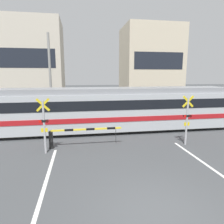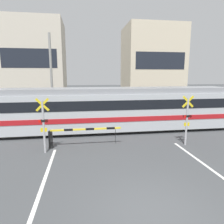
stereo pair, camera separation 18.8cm
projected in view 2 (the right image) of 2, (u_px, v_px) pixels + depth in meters
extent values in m
plane|color=#444749|center=(152.00, 214.00, 5.84)|extent=(160.00, 160.00, 0.00)
cube|color=#5B564C|center=(111.00, 133.00, 13.93)|extent=(50.00, 0.10, 0.08)
cube|color=#5B564C|center=(108.00, 128.00, 15.33)|extent=(50.00, 0.10, 0.08)
cube|color=white|center=(35.00, 207.00, 6.15)|extent=(0.14, 9.69, 0.01)
cube|color=#B7BCC1|center=(117.00, 110.00, 14.45)|extent=(16.65, 2.70, 2.53)
cube|color=gray|center=(117.00, 90.00, 14.19)|extent=(16.48, 2.38, 0.36)
cube|color=red|center=(117.00, 115.00, 14.52)|extent=(16.66, 2.75, 0.32)
cube|color=black|center=(117.00, 103.00, 14.35)|extent=(15.98, 2.74, 0.64)
cylinder|color=black|center=(42.00, 131.00, 13.19)|extent=(0.76, 0.12, 0.76)
cylinder|color=black|center=(46.00, 126.00, 14.59)|extent=(0.76, 0.12, 0.76)
cylinder|color=black|center=(188.00, 125.00, 14.72)|extent=(0.76, 0.12, 0.76)
cylinder|color=black|center=(178.00, 121.00, 16.12)|extent=(0.76, 0.12, 0.76)
cube|color=black|center=(51.00, 140.00, 11.02)|extent=(0.20, 0.20, 0.98)
cube|color=yellow|center=(86.00, 129.00, 11.22)|extent=(3.95, 0.09, 0.09)
cube|color=black|center=(68.00, 130.00, 11.08)|extent=(0.47, 0.10, 0.10)
cube|color=black|center=(90.00, 129.00, 11.25)|extent=(0.47, 0.10, 0.10)
cube|color=black|center=(111.00, 128.00, 11.43)|extent=(0.47, 0.10, 0.10)
cylinder|color=black|center=(115.00, 136.00, 11.55)|extent=(0.02, 0.02, 0.81)
cube|color=black|center=(147.00, 115.00, 17.81)|extent=(0.20, 0.20, 0.98)
cube|color=yellow|center=(125.00, 110.00, 17.43)|extent=(3.95, 0.09, 0.09)
cube|color=black|center=(136.00, 110.00, 17.57)|extent=(0.47, 0.10, 0.10)
cube|color=black|center=(123.00, 110.00, 17.40)|extent=(0.47, 0.10, 0.10)
cube|color=black|center=(109.00, 110.00, 17.22)|extent=(0.47, 0.10, 0.10)
cylinder|color=black|center=(106.00, 116.00, 17.26)|extent=(0.02, 0.02, 0.81)
cylinder|color=#B2B2B7|center=(44.00, 127.00, 10.21)|extent=(0.11, 0.11, 2.76)
cube|color=yellow|center=(42.00, 105.00, 10.00)|extent=(0.68, 0.04, 0.68)
cube|color=yellow|center=(42.00, 105.00, 10.00)|extent=(0.68, 0.04, 0.68)
cube|color=black|center=(43.00, 121.00, 10.15)|extent=(0.44, 0.12, 0.12)
cylinder|color=red|center=(40.00, 121.00, 10.05)|extent=(0.15, 0.03, 0.15)
cylinder|color=#4C0C0C|center=(47.00, 121.00, 10.10)|extent=(0.15, 0.03, 0.15)
cube|color=yellow|center=(44.00, 130.00, 10.21)|extent=(0.32, 0.03, 0.20)
cylinder|color=#B2B2B7|center=(187.00, 122.00, 11.37)|extent=(0.11, 0.11, 2.76)
cube|color=yellow|center=(188.00, 102.00, 11.16)|extent=(0.68, 0.04, 0.68)
cube|color=yellow|center=(188.00, 102.00, 11.16)|extent=(0.68, 0.04, 0.68)
cube|color=black|center=(187.00, 116.00, 11.31)|extent=(0.44, 0.12, 0.12)
cylinder|color=red|center=(185.00, 117.00, 11.21)|extent=(0.15, 0.03, 0.15)
cylinder|color=#4C0C0C|center=(191.00, 116.00, 11.26)|extent=(0.15, 0.03, 0.15)
cube|color=yellow|center=(187.00, 124.00, 11.38)|extent=(0.32, 0.03, 0.20)
cylinder|color=#33384C|center=(93.00, 112.00, 19.49)|extent=(0.13, 0.13, 0.87)
cylinder|color=#33384C|center=(95.00, 112.00, 19.52)|extent=(0.13, 0.13, 0.87)
cube|color=#386647|center=(94.00, 104.00, 19.36)|extent=(0.38, 0.22, 0.69)
sphere|color=tan|center=(94.00, 100.00, 19.28)|extent=(0.24, 0.24, 0.24)
cube|color=beige|center=(36.00, 65.00, 25.69)|extent=(7.26, 6.32, 10.74)
cube|color=#1E232D|center=(29.00, 58.00, 22.51)|extent=(6.10, 0.03, 2.15)
cube|color=beige|center=(152.00, 66.00, 28.02)|extent=(7.63, 6.32, 10.55)
cube|color=#1E232D|center=(161.00, 61.00, 24.84)|extent=(6.41, 0.03, 2.11)
cylinder|color=gray|center=(51.00, 77.00, 18.39)|extent=(0.22, 0.22, 7.74)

